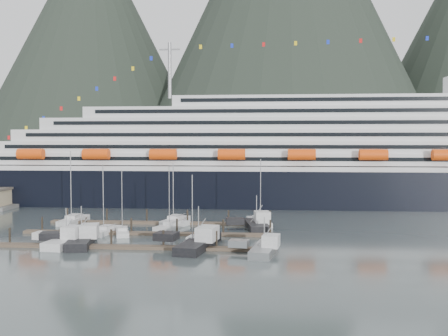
{
  "coord_description": "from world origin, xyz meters",
  "views": [
    {
      "loc": [
        18.75,
        -95.17,
        18.08
      ],
      "look_at": [
        8.59,
        22.0,
        11.91
      ],
      "focal_mm": 42.0,
      "sensor_mm": 36.0,
      "label": 1
    }
  ],
  "objects_px": {
    "cruise_ship": "(309,162)",
    "trawler_c": "(198,242)",
    "sailboat_a": "(106,231)",
    "sailboat_b": "(122,232)",
    "sailboat_h": "(194,243)",
    "sailboat_f": "(175,221)",
    "sailboat_e": "(74,221)",
    "sailboat_g": "(259,222)",
    "trawler_a": "(81,239)",
    "trawler_b": "(66,240)",
    "trawler_d": "(263,248)",
    "sailboat_d": "(172,226)",
    "trawler_e": "(256,224)"
  },
  "relations": [
    {
      "from": "cruise_ship",
      "to": "trawler_c",
      "type": "distance_m",
      "value": 68.46
    },
    {
      "from": "sailboat_a",
      "to": "sailboat_b",
      "type": "bearing_deg",
      "value": -88.24
    },
    {
      "from": "cruise_ship",
      "to": "trawler_c",
      "type": "bearing_deg",
      "value": -110.15
    },
    {
      "from": "sailboat_b",
      "to": "sailboat_h",
      "type": "distance_m",
      "value": 17.88
    },
    {
      "from": "sailboat_f",
      "to": "cruise_ship",
      "type": "bearing_deg",
      "value": -26.27
    },
    {
      "from": "sailboat_a",
      "to": "sailboat_e",
      "type": "bearing_deg",
      "value": 51.11
    },
    {
      "from": "sailboat_h",
      "to": "sailboat_g",
      "type": "bearing_deg",
      "value": -15.74
    },
    {
      "from": "trawler_a",
      "to": "trawler_c",
      "type": "xyz_separation_m",
      "value": [
        20.62,
        -0.94,
        0.03
      ]
    },
    {
      "from": "trawler_b",
      "to": "trawler_c",
      "type": "height_order",
      "value": "trawler_c"
    },
    {
      "from": "sailboat_f",
      "to": "trawler_a",
      "type": "relative_size",
      "value": 0.99
    },
    {
      "from": "sailboat_b",
      "to": "trawler_d",
      "type": "bearing_deg",
      "value": -136.7
    },
    {
      "from": "sailboat_a",
      "to": "sailboat_g",
      "type": "xyz_separation_m",
      "value": [
        29.53,
        13.88,
        0.0
      ]
    },
    {
      "from": "cruise_ship",
      "to": "trawler_b",
      "type": "xyz_separation_m",
      "value": [
        -46.2,
        -63.4,
        -11.13
      ]
    },
    {
      "from": "trawler_a",
      "to": "sailboat_e",
      "type": "bearing_deg",
      "value": 12.2
    },
    {
      "from": "trawler_d",
      "to": "sailboat_b",
      "type": "bearing_deg",
      "value": 69.92
    },
    {
      "from": "sailboat_h",
      "to": "cruise_ship",
      "type": "bearing_deg",
      "value": -12.72
    },
    {
      "from": "sailboat_d",
      "to": "sailboat_h",
      "type": "bearing_deg",
      "value": -136.69
    },
    {
      "from": "sailboat_a",
      "to": "sailboat_b",
      "type": "height_order",
      "value": "sailboat_a"
    },
    {
      "from": "sailboat_b",
      "to": "sailboat_a",
      "type": "bearing_deg",
      "value": 64.66
    },
    {
      "from": "sailboat_a",
      "to": "sailboat_h",
      "type": "distance_m",
      "value": 21.05
    },
    {
      "from": "sailboat_e",
      "to": "trawler_c",
      "type": "distance_m",
      "value": 39.6
    },
    {
      "from": "sailboat_e",
      "to": "trawler_b",
      "type": "bearing_deg",
      "value": -159.27
    },
    {
      "from": "sailboat_h",
      "to": "trawler_d",
      "type": "height_order",
      "value": "sailboat_h"
    },
    {
      "from": "sailboat_b",
      "to": "trawler_a",
      "type": "relative_size",
      "value": 0.93
    },
    {
      "from": "trawler_d",
      "to": "trawler_c",
      "type": "bearing_deg",
      "value": 81.34
    },
    {
      "from": "sailboat_a",
      "to": "sailboat_g",
      "type": "bearing_deg",
      "value": -55.62
    },
    {
      "from": "trawler_c",
      "to": "trawler_a",
      "type": "bearing_deg",
      "value": 97.08
    },
    {
      "from": "cruise_ship",
      "to": "sailboat_a",
      "type": "distance_m",
      "value": 67.97
    },
    {
      "from": "sailboat_g",
      "to": "trawler_c",
      "type": "distance_m",
      "value": 27.74
    },
    {
      "from": "cruise_ship",
      "to": "sailboat_a",
      "type": "xyz_separation_m",
      "value": [
        -42.97,
        -51.38,
        -11.61
      ]
    },
    {
      "from": "trawler_a",
      "to": "trawler_b",
      "type": "bearing_deg",
      "value": 100.06
    },
    {
      "from": "sailboat_d",
      "to": "trawler_b",
      "type": "relative_size",
      "value": 1.18
    },
    {
      "from": "sailboat_d",
      "to": "trawler_d",
      "type": "relative_size",
      "value": 1.19
    },
    {
      "from": "sailboat_g",
      "to": "trawler_d",
      "type": "xyz_separation_m",
      "value": [
        1.28,
        -29.41,
        0.42
      ]
    },
    {
      "from": "sailboat_e",
      "to": "sailboat_f",
      "type": "xyz_separation_m",
      "value": [
        22.53,
        1.06,
        -0.01
      ]
    },
    {
      "from": "sailboat_f",
      "to": "trawler_a",
      "type": "distance_m",
      "value": 27.59
    },
    {
      "from": "sailboat_d",
      "to": "sailboat_a",
      "type": "bearing_deg",
      "value": 141.44
    },
    {
      "from": "cruise_ship",
      "to": "sailboat_f",
      "type": "height_order",
      "value": "cruise_ship"
    },
    {
      "from": "sailboat_g",
      "to": "sailboat_d",
      "type": "bearing_deg",
      "value": 94.77
    },
    {
      "from": "trawler_e",
      "to": "sailboat_d",
      "type": "bearing_deg",
      "value": 81.87
    },
    {
      "from": "sailboat_g",
      "to": "sailboat_h",
      "type": "xyz_separation_m",
      "value": [
        -10.81,
        -23.5,
        -0.02
      ]
    },
    {
      "from": "sailboat_a",
      "to": "sailboat_e",
      "type": "height_order",
      "value": "sailboat_e"
    },
    {
      "from": "sailboat_e",
      "to": "trawler_c",
      "type": "relative_size",
      "value": 1.04
    },
    {
      "from": "sailboat_a",
      "to": "sailboat_e",
      "type": "xyz_separation_m",
      "value": [
        -11.3,
        12.59,
        0.03
      ]
    },
    {
      "from": "trawler_c",
      "to": "sailboat_h",
      "type": "bearing_deg",
      "value": 31.47
    },
    {
      "from": "trawler_e",
      "to": "sailboat_f",
      "type": "bearing_deg",
      "value": 61.16
    },
    {
      "from": "sailboat_b",
      "to": "trawler_a",
      "type": "distance_m",
      "value": 11.52
    },
    {
      "from": "sailboat_a",
      "to": "trawler_e",
      "type": "bearing_deg",
      "value": -66.2
    },
    {
      "from": "cruise_ship",
      "to": "trawler_d",
      "type": "relative_size",
      "value": 18.6
    },
    {
      "from": "cruise_ship",
      "to": "trawler_a",
      "type": "height_order",
      "value": "cruise_ship"
    }
  ]
}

